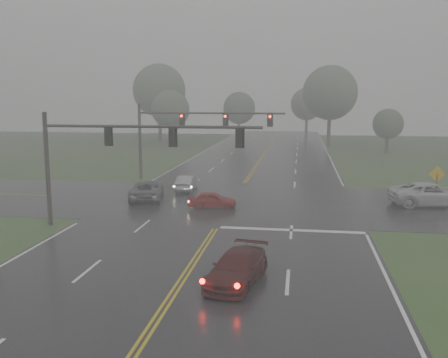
% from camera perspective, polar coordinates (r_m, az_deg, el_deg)
% --- Properties ---
extents(ground, '(180.00, 180.00, 0.00)m').
position_cam_1_polar(ground, '(17.09, -9.34, -17.92)').
color(ground, '#2D4D21').
rests_on(ground, ground).
extents(main_road, '(18.00, 160.00, 0.02)m').
position_cam_1_polar(main_road, '(35.61, 0.61, -3.27)').
color(main_road, black).
rests_on(main_road, ground).
extents(cross_street, '(120.00, 14.00, 0.02)m').
position_cam_1_polar(cross_street, '(37.55, 1.03, -2.61)').
color(cross_street, black).
rests_on(cross_street, ground).
extents(stop_bar, '(8.50, 0.50, 0.01)m').
position_cam_1_polar(stop_bar, '(29.85, 7.70, -5.86)').
color(stop_bar, silver).
rests_on(stop_bar, ground).
extents(sedan_maroon, '(2.66, 4.78, 1.31)m').
position_cam_1_polar(sedan_maroon, '(21.59, 1.48, -11.81)').
color(sedan_maroon, '#3D0D0B').
rests_on(sedan_maroon, ground).
extents(sedan_red, '(3.52, 1.67, 1.16)m').
position_cam_1_polar(sedan_red, '(35.40, -1.33, -3.35)').
color(sedan_red, maroon).
rests_on(sedan_red, ground).
extents(sedan_silver, '(1.52, 3.94, 1.28)m').
position_cam_1_polar(sedan_silver, '(42.11, -4.26, -1.31)').
color(sedan_silver, '#97999E').
rests_on(sedan_silver, ground).
extents(car_grey, '(3.34, 5.46, 1.41)m').
position_cam_1_polar(car_grey, '(38.91, -8.79, -2.29)').
color(car_grey, '#4D5054').
rests_on(car_grey, ground).
extents(pickup_white, '(6.35, 3.71, 1.66)m').
position_cam_1_polar(pickup_white, '(39.18, 22.57, -2.83)').
color(pickup_white, silver).
rests_on(pickup_white, ground).
extents(signal_gantry_near, '(13.14, 0.30, 6.91)m').
position_cam_1_polar(signal_gantry_near, '(30.12, -12.79, 3.58)').
color(signal_gantry_near, black).
rests_on(signal_gantry_near, ground).
extents(signal_gantry_far, '(13.85, 0.36, 7.14)m').
position_cam_1_polar(signal_gantry_far, '(47.01, -4.56, 6.01)').
color(signal_gantry_far, black).
rests_on(signal_gantry_far, ground).
extents(sign_diamond_east, '(1.18, 0.13, 2.83)m').
position_cam_1_polar(sign_diamond_east, '(39.51, 23.15, 0.05)').
color(sign_diamond_east, black).
rests_on(sign_diamond_east, ground).
extents(tree_nw_a, '(6.01, 6.01, 8.83)m').
position_cam_1_polar(tree_nw_a, '(79.69, -6.14, 7.91)').
color(tree_nw_a, '#352922').
rests_on(tree_nw_a, ground).
extents(tree_ne_a, '(8.70, 8.70, 12.77)m').
position_cam_1_polar(tree_ne_a, '(82.38, 12.03, 9.61)').
color(tree_ne_a, '#352922').
rests_on(tree_ne_a, ground).
extents(tree_n_mid, '(5.92, 5.92, 8.69)m').
position_cam_1_polar(tree_n_mid, '(93.11, 1.74, 8.10)').
color(tree_n_mid, '#352922').
rests_on(tree_n_mid, ground).
extents(tree_e_near, '(4.21, 4.21, 6.19)m').
position_cam_1_polar(tree_e_near, '(72.93, 18.24, 5.98)').
color(tree_e_near, '#352922').
rests_on(tree_e_near, ground).
extents(tree_nw_b, '(9.19, 9.19, 13.49)m').
position_cam_1_polar(tree_nw_b, '(88.97, -7.41, 10.01)').
color(tree_nw_b, '#352922').
rests_on(tree_nw_b, ground).
extents(tree_n_far, '(6.55, 6.55, 9.61)m').
position_cam_1_polar(tree_n_far, '(102.96, 9.46, 8.44)').
color(tree_n_far, '#352922').
rests_on(tree_n_far, ground).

